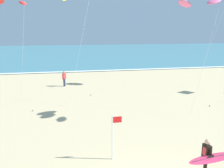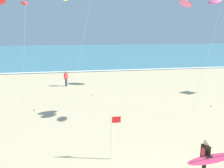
{
  "view_description": "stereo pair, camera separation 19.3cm",
  "coord_description": "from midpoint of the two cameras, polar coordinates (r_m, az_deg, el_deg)",
  "views": [
    {
      "loc": [
        -3.2,
        -6.12,
        5.77
      ],
      "look_at": [
        -0.76,
        6.44,
        2.84
      ],
      "focal_mm": 38.1,
      "sensor_mm": 36.0,
      "label": 1
    },
    {
      "loc": [
        -3.01,
        -6.15,
        5.77
      ],
      "look_at": [
        -0.76,
        6.44,
        2.84
      ],
      "focal_mm": 38.1,
      "sensor_mm": 36.0,
      "label": 2
    }
  ],
  "objects": [
    {
      "name": "surfer_lead",
      "position": [
        10.08,
        21.74,
        -16.03
      ],
      "size": [
        1.99,
        0.97,
        1.71
      ],
      "color": "black",
      "rests_on": "ground"
    },
    {
      "name": "kite_arc_cobalt_far",
      "position": [
        19.66,
        -23.14,
        17.83
      ],
      "size": [
        2.31,
        3.0,
        8.11
      ],
      "color": "red",
      "rests_on": "ground"
    },
    {
      "name": "kite_arc_charcoal_low",
      "position": [
        15.79,
        19.78,
        18.26
      ],
      "size": [
        4.01,
        3.43,
        7.78
      ],
      "color": "pink",
      "rests_on": "ground"
    },
    {
      "name": "ocean_water",
      "position": [
        63.14,
        -8.19,
        7.57
      ],
      "size": [
        160.0,
        60.0,
        0.08
      ],
      "primitive_type": "cube",
      "color": "teal",
      "rests_on": "ground"
    },
    {
      "name": "bystander_red_top",
      "position": [
        25.14,
        -11.6,
        1.27
      ],
      "size": [
        0.4,
        0.35,
        1.59
      ],
      "color": "#2D334C",
      "rests_on": "ground"
    },
    {
      "name": "shoreline_foam",
      "position": [
        33.73,
        -5.55,
        3.14
      ],
      "size": [
        160.0,
        0.83,
        0.01
      ],
      "primitive_type": "cube",
      "color": "white",
      "rests_on": "ocean_water"
    },
    {
      "name": "lifeguard_flag",
      "position": [
        10.8,
        -0.14,
        -11.74
      ],
      "size": [
        0.44,
        0.05,
        2.1
      ],
      "color": "silver",
      "rests_on": "ground"
    }
  ]
}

